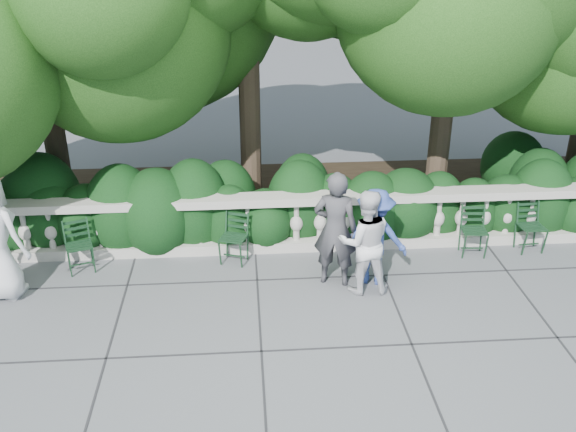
{
  "coord_description": "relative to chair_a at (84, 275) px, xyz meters",
  "views": [
    {
      "loc": [
        -0.66,
        -7.82,
        5.19
      ],
      "look_at": [
        0.0,
        1.0,
        1.0
      ],
      "focal_mm": 40.0,
      "sensor_mm": 36.0,
      "label": 1
    }
  ],
  "objects": [
    {
      "name": "person_older_blue",
      "position": [
        4.52,
        -0.52,
        0.77
      ],
      "size": [
        1.11,
        0.82,
        1.53
      ],
      "primitive_type": "imported",
      "rotation": [
        0.0,
        0.0,
        2.86
      ],
      "color": "#304692",
      "rests_on": "ground"
    },
    {
      "name": "person_woman_grey",
      "position": [
        3.92,
        -0.5,
        0.91
      ],
      "size": [
        0.76,
        0.61,
        1.82
      ],
      "primitive_type": "imported",
      "rotation": [
        0.0,
        0.0,
        2.86
      ],
      "color": "#39383D",
      "rests_on": "ground"
    },
    {
      "name": "chair_a",
      "position": [
        0.0,
        0.0,
        0.0
      ],
      "size": [
        0.57,
        0.59,
        0.84
      ],
      "primitive_type": null,
      "rotation": [
        0.0,
        0.0,
        0.32
      ],
      "color": "black",
      "rests_on": "ground"
    },
    {
      "name": "chair_c",
      "position": [
        2.33,
        0.1,
        0.0
      ],
      "size": [
        0.58,
        0.6,
        0.84
      ],
      "primitive_type": null,
      "rotation": [
        0.0,
        0.0,
        -0.34
      ],
      "color": "black",
      "rests_on": "ground"
    },
    {
      "name": "chair_d",
      "position": [
        6.33,
        0.05,
        0.0
      ],
      "size": [
        0.48,
        0.52,
        0.84
      ],
      "primitive_type": null,
      "rotation": [
        0.0,
        0.0,
        -0.1
      ],
      "color": "black",
      "rests_on": "ground"
    },
    {
      "name": "balustrade",
      "position": [
        3.23,
        0.62,
        0.49
      ],
      "size": [
        12.0,
        0.44,
        1.0
      ],
      "color": "#9E998E",
      "rests_on": "ground"
    },
    {
      "name": "person_casual_man",
      "position": [
        4.32,
        -0.77,
        0.82
      ],
      "size": [
        0.8,
        0.62,
        1.63
      ],
      "primitive_type": "imported",
      "rotation": [
        0.0,
        0.0,
        3.14
      ],
      "color": "silver",
      "rests_on": "ground"
    },
    {
      "name": "ground",
      "position": [
        3.23,
        -1.18,
        0.0
      ],
      "size": [
        90.0,
        90.0,
        0.0
      ],
      "primitive_type": "plane",
      "color": "#4C4E53",
      "rests_on": "ground"
    },
    {
      "name": "shrub_hedge",
      "position": [
        3.23,
        1.82,
        0.0
      ],
      "size": [
        15.0,
        2.6,
        1.7
      ],
      "primitive_type": null,
      "color": "black",
      "rests_on": "ground"
    },
    {
      "name": "chair_e",
      "position": [
        7.36,
        0.12,
        0.0
      ],
      "size": [
        0.48,
        0.51,
        0.84
      ],
      "primitive_type": null,
      "rotation": [
        0.0,
        0.0,
        0.08
      ],
      "color": "black",
      "rests_on": "ground"
    }
  ]
}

